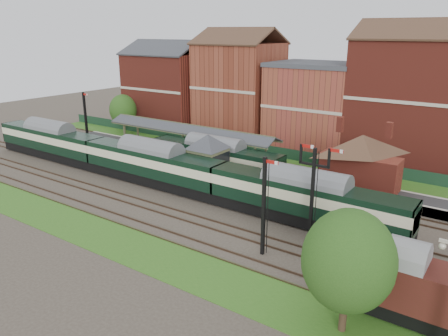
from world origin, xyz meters
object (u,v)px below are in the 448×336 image
Objects in this scene: semaphore_bracket at (313,188)px; platform_railcar at (215,157)px; signal_box at (208,159)px; dmu_train at (152,163)px.

semaphore_bracket reaches higher than platform_railcar.
signal_box is 16.16m from semaphore_bracket.
semaphore_bracket is 0.46× the size of platform_railcar.
signal_box is at bearing -67.39° from platform_railcar.
dmu_train is (-5.56, -3.25, -0.65)m from signal_box.
signal_box is at bearing 159.08° from semaphore_bracket.
semaphore_bracket reaches higher than dmu_train.
semaphore_bracket reaches higher than signal_box.
platform_railcar is (4.21, 6.50, -0.16)m from dmu_train.
dmu_train is at bearing 173.08° from semaphore_bracket.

